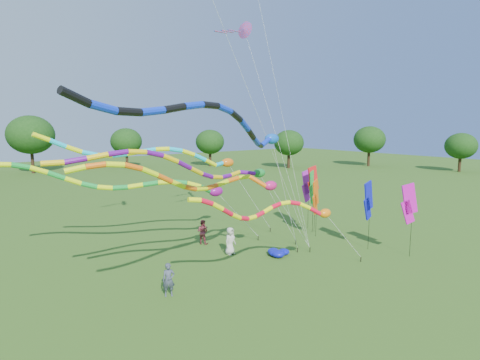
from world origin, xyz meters
TOP-DOWN VIEW (x-y plane):
  - ground at (0.00, 0.00)m, footprint 160.00×160.00m
  - tree_ring at (5.22, 2.07)m, footprint 118.54×115.94m
  - tube_kite_red at (-2.39, 1.53)m, footprint 10.93×1.33m
  - tube_kite_orange at (-4.98, 3.83)m, footprint 14.02×1.32m
  - tube_kite_purple at (-5.21, 4.58)m, footprint 15.15×1.85m
  - tube_kite_blue at (-6.25, 0.52)m, footprint 14.77×6.32m
  - tube_kite_cyan at (-4.29, 9.61)m, footprint 14.94×2.03m
  - tube_kite_green at (-5.77, 9.79)m, footprint 14.65×3.95m
  - delta_kite_high_c at (-0.22, 7.20)m, footprint 4.97×3.84m
  - banner_pole_orange at (5.19, 5.95)m, footprint 1.10×0.52m
  - banner_pole_green at (5.86, 6.88)m, footprint 1.10×0.53m
  - banner_pole_violet at (6.43, 7.95)m, footprint 1.16×0.14m
  - banner_pole_blue_a at (5.52, 1.94)m, footprint 1.16×0.24m
  - banner_pole_magenta_a at (6.32, -0.30)m, footprint 1.09×0.56m
  - banner_pole_red at (6.00, 6.94)m, footprint 1.16×0.10m
  - blue_nylon_heap at (0.47, 4.76)m, footprint 1.66×1.39m
  - person_a at (-1.76, 6.60)m, footprint 0.93×0.72m
  - person_b at (-7.60, 3.53)m, footprint 0.68×0.58m
  - person_c at (-1.94, 9.46)m, footprint 0.95×1.01m

SIDE VIEW (x-z plane):
  - ground at x=0.00m, z-range 0.00..0.00m
  - blue_nylon_heap at x=0.47m, z-range -0.03..0.46m
  - person_b at x=-7.60m, z-range 0.00..1.57m
  - person_c at x=-1.94m, z-range 0.00..1.65m
  - person_a at x=-1.76m, z-range 0.00..1.69m
  - banner_pole_orange at x=5.19m, z-range 0.81..4.96m
  - banner_pole_blue_a at x=5.52m, z-range 0.97..5.44m
  - banner_pole_magenta_a at x=6.32m, z-range 1.00..5.53m
  - banner_pole_violet at x=6.43m, z-range 1.01..5.56m
  - banner_pole_green at x=5.86m, z-range 1.07..5.74m
  - banner_pole_red at x=6.00m, z-range 1.21..6.18m
  - tube_kite_red at x=-2.39m, z-range 0.99..6.45m
  - tube_kite_green at x=-5.77m, z-range 1.06..7.66m
  - tube_kite_orange at x=-4.98m, z-range 1.66..8.69m
  - tree_ring at x=5.22m, z-range 0.65..10.19m
  - tube_kite_purple at x=-5.21m, z-range 2.00..9.51m
  - tube_kite_cyan at x=-4.29m, z-range 1.99..10.01m
  - tube_kite_blue at x=-6.25m, z-range 3.12..12.56m
  - delta_kite_high_c at x=-0.22m, z-range 6.47..20.66m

